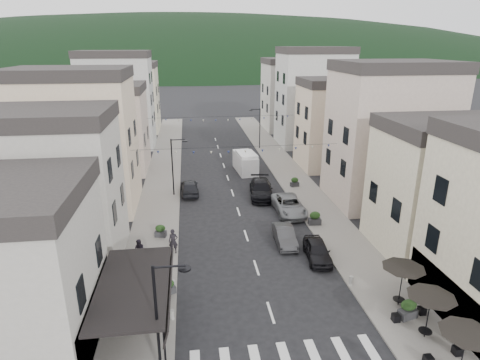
{
  "coord_description": "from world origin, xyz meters",
  "views": [
    {
      "loc": [
        -4.34,
        -13.3,
        14.97
      ],
      "look_at": [
        0.0,
        19.92,
        3.5
      ],
      "focal_mm": 30.0,
      "sensor_mm": 36.0,
      "label": 1
    }
  ],
  "objects_px": {
    "parked_car_a": "(317,250)",
    "parked_car_b": "(285,236)",
    "parked_car_d": "(261,189)",
    "pedestrian_b": "(140,251)",
    "parked_car_c": "(289,205)",
    "pedestrian_a": "(173,241)",
    "parked_car_e": "(189,187)",
    "delivery_van": "(245,162)"
  },
  "relations": [
    {
      "from": "pedestrian_a",
      "to": "pedestrian_b",
      "type": "xyz_separation_m",
      "value": [
        -2.34,
        -0.94,
        -0.09
      ]
    },
    {
      "from": "parked_car_d",
      "to": "pedestrian_a",
      "type": "height_order",
      "value": "pedestrian_a"
    },
    {
      "from": "parked_car_b",
      "to": "parked_car_d",
      "type": "bearing_deg",
      "value": 91.76
    },
    {
      "from": "parked_car_c",
      "to": "parked_car_b",
      "type": "bearing_deg",
      "value": -107.9
    },
    {
      "from": "delivery_van",
      "to": "parked_car_d",
      "type": "bearing_deg",
      "value": -92.82
    },
    {
      "from": "pedestrian_b",
      "to": "parked_car_e",
      "type": "bearing_deg",
      "value": 91.18
    },
    {
      "from": "delivery_van",
      "to": "pedestrian_b",
      "type": "xyz_separation_m",
      "value": [
        -10.55,
        -20.41,
        -0.27
      ]
    },
    {
      "from": "parked_car_e",
      "to": "pedestrian_b",
      "type": "distance_m",
      "value": 14.0
    },
    {
      "from": "parked_car_c",
      "to": "pedestrian_b",
      "type": "bearing_deg",
      "value": -150.74
    },
    {
      "from": "parked_car_a",
      "to": "pedestrian_a",
      "type": "xyz_separation_m",
      "value": [
        -10.4,
        2.07,
        0.37
      ]
    },
    {
      "from": "parked_car_b",
      "to": "parked_car_e",
      "type": "distance_m",
      "value": 14.02
    },
    {
      "from": "parked_car_c",
      "to": "parked_car_e",
      "type": "bearing_deg",
      "value": 145.12
    },
    {
      "from": "parked_car_a",
      "to": "parked_car_c",
      "type": "xyz_separation_m",
      "value": [
        0.0,
        8.5,
        0.06
      ]
    },
    {
      "from": "pedestrian_a",
      "to": "pedestrian_b",
      "type": "height_order",
      "value": "pedestrian_a"
    },
    {
      "from": "parked_car_b",
      "to": "delivery_van",
      "type": "xyz_separation_m",
      "value": [
        -0.39,
        18.88,
        0.57
      ]
    },
    {
      "from": "parked_car_b",
      "to": "parked_car_c",
      "type": "xyz_separation_m",
      "value": [
        1.8,
        5.84,
        0.09
      ]
    },
    {
      "from": "parked_car_e",
      "to": "parked_car_b",
      "type": "bearing_deg",
      "value": 119.1
    },
    {
      "from": "delivery_van",
      "to": "parked_car_b",
      "type": "bearing_deg",
      "value": -94.23
    },
    {
      "from": "parked_car_a",
      "to": "parked_car_b",
      "type": "distance_m",
      "value": 3.21
    },
    {
      "from": "parked_car_c",
      "to": "parked_car_e",
      "type": "distance_m",
      "value": 10.96
    },
    {
      "from": "parked_car_e",
      "to": "pedestrian_b",
      "type": "xyz_separation_m",
      "value": [
        -3.66,
        -13.51,
        0.21
      ]
    },
    {
      "from": "pedestrian_b",
      "to": "parked_car_b",
      "type": "bearing_deg",
      "value": 24.27
    },
    {
      "from": "parked_car_b",
      "to": "pedestrian_b",
      "type": "bearing_deg",
      "value": -170.31
    },
    {
      "from": "parked_car_d",
      "to": "parked_car_a",
      "type": "bearing_deg",
      "value": -75.62
    },
    {
      "from": "delivery_van",
      "to": "parked_car_c",
      "type": "bearing_deg",
      "value": -85.88
    },
    {
      "from": "parked_car_a",
      "to": "parked_car_e",
      "type": "bearing_deg",
      "value": 127.12
    },
    {
      "from": "parked_car_c",
      "to": "parked_car_d",
      "type": "distance_m",
      "value": 4.76
    },
    {
      "from": "parked_car_c",
      "to": "pedestrian_a",
      "type": "height_order",
      "value": "pedestrian_a"
    },
    {
      "from": "parked_car_d",
      "to": "pedestrian_b",
      "type": "height_order",
      "value": "pedestrian_b"
    },
    {
      "from": "parked_car_b",
      "to": "parked_car_c",
      "type": "relative_size",
      "value": 0.74
    },
    {
      "from": "parked_car_a",
      "to": "pedestrian_a",
      "type": "height_order",
      "value": "pedestrian_a"
    },
    {
      "from": "delivery_van",
      "to": "pedestrian_b",
      "type": "relative_size",
      "value": 3.2
    },
    {
      "from": "parked_car_d",
      "to": "pedestrian_a",
      "type": "relative_size",
      "value": 2.95
    },
    {
      "from": "parked_car_d",
      "to": "parked_car_e",
      "type": "bearing_deg",
      "value": 172.95
    },
    {
      "from": "parked_car_a",
      "to": "parked_car_b",
      "type": "xyz_separation_m",
      "value": [
        -1.8,
        2.66,
        -0.03
      ]
    },
    {
      "from": "parked_car_c",
      "to": "pedestrian_b",
      "type": "height_order",
      "value": "pedestrian_b"
    },
    {
      "from": "parked_car_d",
      "to": "pedestrian_a",
      "type": "xyz_separation_m",
      "value": [
        -8.6,
        -10.83,
        0.25
      ]
    },
    {
      "from": "parked_car_d",
      "to": "delivery_van",
      "type": "height_order",
      "value": "delivery_van"
    },
    {
      "from": "parked_car_a",
      "to": "parked_car_e",
      "type": "distance_m",
      "value": 17.23
    },
    {
      "from": "parked_car_e",
      "to": "pedestrian_b",
      "type": "relative_size",
      "value": 2.62
    },
    {
      "from": "parked_car_c",
      "to": "parked_car_a",
      "type": "bearing_deg",
      "value": -90.76
    },
    {
      "from": "parked_car_d",
      "to": "delivery_van",
      "type": "relative_size",
      "value": 1.03
    }
  ]
}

